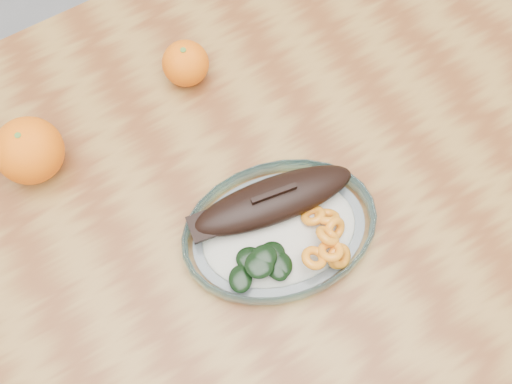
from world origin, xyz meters
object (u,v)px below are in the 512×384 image
dining_table (203,244)px  orange_right (186,63)px  plated_meal (279,229)px  orange_left (29,151)px

dining_table → orange_right: (0.09, 0.20, 0.13)m
plated_meal → orange_right: (0.01, 0.27, 0.01)m
plated_meal → orange_left: bearing=145.5°
orange_left → orange_right: orange_left is taller
orange_left → orange_right: 0.24m
dining_table → orange_left: orange_left is taller
plated_meal → orange_right: bearing=100.5°
dining_table → orange_left: bearing=129.1°
dining_table → plated_meal: bearing=-39.0°
dining_table → orange_right: size_ratio=18.17×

